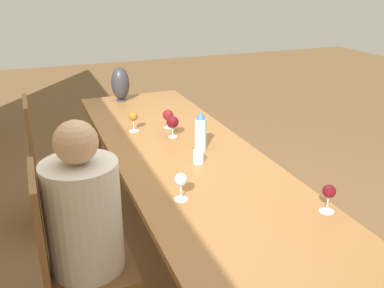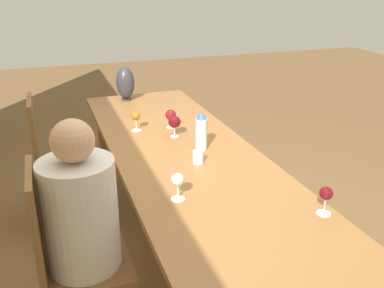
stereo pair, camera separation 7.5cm
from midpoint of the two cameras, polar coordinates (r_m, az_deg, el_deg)
ground_plane at (r=3.07m, az=-0.22°, el=-14.28°), size 14.00×14.00×0.00m
dining_table at (r=2.72m, az=-0.24°, el=-2.21°), size 2.89×0.88×0.77m
water_bottle at (r=2.67m, az=2.06°, el=1.69°), size 0.07×0.07×0.25m
water_tumbler at (r=2.50m, az=1.68°, el=-1.75°), size 0.06×0.06×0.08m
vase at (r=3.78m, az=-8.32°, el=8.04°), size 0.16×0.16×0.30m
wine_glass_0 at (r=3.03m, az=-6.80°, el=3.62°), size 0.07×0.07×0.14m
wine_glass_1 at (r=2.06m, az=18.42°, el=-6.43°), size 0.07×0.07×0.14m
wine_glass_2 at (r=2.89m, az=-1.62°, el=2.92°), size 0.08×0.08×0.15m
wine_glass_3 at (r=2.08m, az=-0.90°, el=-4.91°), size 0.07×0.07×0.14m
wine_glass_4 at (r=3.07m, az=-2.16°, el=3.85°), size 0.08×0.08×0.13m
chair_near at (r=2.23m, az=-15.20°, el=-14.22°), size 0.44×0.44×1.00m
chair_far at (r=3.31m, az=-17.15°, el=-2.05°), size 0.44×0.44×1.00m
person_near at (r=2.16m, az=-13.04°, el=-11.19°), size 0.36×0.36×1.22m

